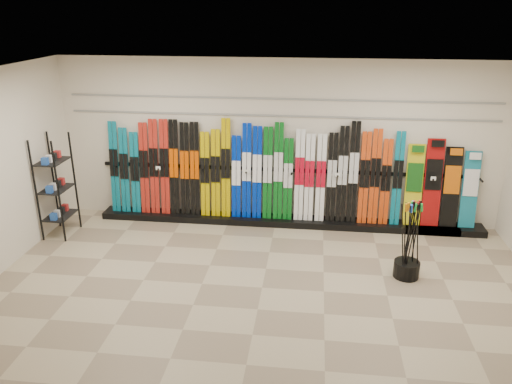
# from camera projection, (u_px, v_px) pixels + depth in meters

# --- Properties ---
(floor) EXTENTS (8.00, 8.00, 0.00)m
(floor) POSITION_uv_depth(u_px,v_px,m) (262.00, 288.00, 7.23)
(floor) COLOR #87745D
(floor) RESTS_ON ground
(back_wall) EXTENTS (8.00, 0.00, 8.00)m
(back_wall) POSITION_uv_depth(u_px,v_px,m) (277.00, 143.00, 9.02)
(back_wall) COLOR beige
(back_wall) RESTS_ON floor
(ceiling) EXTENTS (8.00, 8.00, 0.00)m
(ceiling) POSITION_uv_depth(u_px,v_px,m) (263.00, 77.00, 6.17)
(ceiling) COLOR silver
(ceiling) RESTS_ON back_wall
(ski_rack_base) EXTENTS (8.00, 0.40, 0.12)m
(ski_rack_base) POSITION_uv_depth(u_px,v_px,m) (287.00, 221.00, 9.30)
(ski_rack_base) COLOR black
(ski_rack_base) RESTS_ON floor
(skis) EXTENTS (5.38, 0.21, 1.84)m
(skis) POSITION_uv_depth(u_px,v_px,m) (251.00, 173.00, 9.09)
(skis) COLOR #08677D
(skis) RESTS_ON ski_rack_base
(snowboards) EXTENTS (1.25, 0.24, 1.56)m
(snowboards) POSITION_uv_depth(u_px,v_px,m) (441.00, 186.00, 8.79)
(snowboards) COLOR gold
(snowboards) RESTS_ON ski_rack_base
(accessory_rack) EXTENTS (0.40, 0.60, 1.79)m
(accessory_rack) POSITION_uv_depth(u_px,v_px,m) (56.00, 186.00, 8.63)
(accessory_rack) COLOR black
(accessory_rack) RESTS_ON floor
(pole_bin) EXTENTS (0.38, 0.38, 0.25)m
(pole_bin) POSITION_uv_depth(u_px,v_px,m) (406.00, 269.00, 7.48)
(pole_bin) COLOR black
(pole_bin) RESTS_ON floor
(ski_poles) EXTENTS (0.36, 0.29, 1.18)m
(ski_poles) POSITION_uv_depth(u_px,v_px,m) (409.00, 240.00, 7.32)
(ski_poles) COLOR black
(ski_poles) RESTS_ON pole_bin
(slatwall_rail_0) EXTENTS (7.60, 0.02, 0.03)m
(slatwall_rail_0) POSITION_uv_depth(u_px,v_px,m) (278.00, 116.00, 8.83)
(slatwall_rail_0) COLOR gray
(slatwall_rail_0) RESTS_ON back_wall
(slatwall_rail_1) EXTENTS (7.60, 0.02, 0.03)m
(slatwall_rail_1) POSITION_uv_depth(u_px,v_px,m) (278.00, 99.00, 8.72)
(slatwall_rail_1) COLOR gray
(slatwall_rail_1) RESTS_ON back_wall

